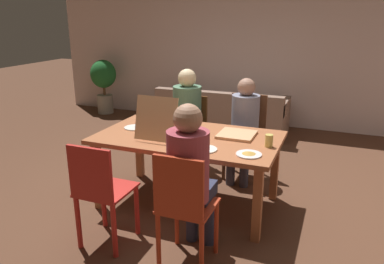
% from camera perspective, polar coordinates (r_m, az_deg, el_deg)
% --- Properties ---
extents(ground_plane, '(20.00, 20.00, 0.00)m').
position_cam_1_polar(ground_plane, '(3.97, -0.54, -10.63)').
color(ground_plane, brown).
extents(back_wall, '(7.81, 0.12, 2.65)m').
position_cam_1_polar(back_wall, '(6.62, 10.29, 12.51)').
color(back_wall, beige).
rests_on(back_wall, ground).
extents(dining_table, '(1.77, 1.01, 0.73)m').
position_cam_1_polar(dining_table, '(3.70, -0.57, -1.74)').
color(dining_table, '#A25B36').
rests_on(dining_table, ground).
extents(chair_0, '(0.41, 0.38, 0.89)m').
position_cam_1_polar(chair_0, '(4.73, -0.35, 0.86)').
color(chair_0, brown).
rests_on(chair_0, ground).
extents(person_0, '(0.34, 0.54, 1.25)m').
position_cam_1_polar(person_0, '(4.55, -0.99, 3.12)').
color(person_0, '#403348').
rests_on(person_0, ground).
extents(chair_1, '(0.40, 0.40, 0.94)m').
position_cam_1_polar(chair_1, '(2.81, -1.26, -10.96)').
color(chair_1, '#B0351C').
rests_on(chair_1, ground).
extents(person_1, '(0.31, 0.48, 1.27)m').
position_cam_1_polar(person_1, '(2.83, -0.23, -5.84)').
color(person_1, '#2C3047').
rests_on(person_1, ground).
extents(chair_2, '(0.44, 0.39, 0.97)m').
position_cam_1_polar(chair_2, '(4.49, 8.21, 0.07)').
color(chair_2, brown).
rests_on(chair_2, ground).
extents(person_2, '(0.32, 0.48, 1.18)m').
position_cam_1_polar(person_2, '(4.31, 7.86, 1.65)').
color(person_2, '#383848').
rests_on(person_2, ground).
extents(chair_3, '(0.40, 0.42, 0.92)m').
position_cam_1_polar(chair_3, '(3.16, -13.67, -8.73)').
color(chair_3, red).
rests_on(chair_3, ground).
extents(pizza_box_0, '(0.41, 0.51, 0.42)m').
position_cam_1_polar(pizza_box_0, '(3.67, -3.97, 0.31)').
color(pizza_box_0, tan).
rests_on(pizza_box_0, dining_table).
extents(pizza_box_1, '(0.34, 0.34, 0.03)m').
position_cam_1_polar(pizza_box_1, '(3.69, 6.80, -0.39)').
color(pizza_box_1, tan).
rests_on(pizza_box_1, dining_table).
extents(plate_0, '(0.21, 0.21, 0.01)m').
position_cam_1_polar(plate_0, '(3.96, -8.70, 0.67)').
color(plate_0, white).
rests_on(plate_0, dining_table).
extents(plate_1, '(0.22, 0.22, 0.03)m').
position_cam_1_polar(plate_1, '(3.21, 8.60, -3.30)').
color(plate_1, white).
rests_on(plate_1, dining_table).
extents(plate_2, '(0.22, 0.22, 0.01)m').
position_cam_1_polar(plate_2, '(3.30, 1.89, -2.62)').
color(plate_2, white).
rests_on(plate_2, dining_table).
extents(plate_3, '(0.24, 0.24, 0.03)m').
position_cam_1_polar(plate_3, '(4.19, -5.75, 1.76)').
color(plate_3, white).
rests_on(plate_3, dining_table).
extents(drinking_glass_0, '(0.08, 0.08, 0.10)m').
position_cam_1_polar(drinking_glass_0, '(4.05, 0.23, 1.95)').
color(drinking_glass_0, '#E7CA60').
rests_on(drinking_glass_0, dining_table).
extents(drinking_glass_1, '(0.07, 0.07, 0.11)m').
position_cam_1_polar(drinking_glass_1, '(3.43, 11.57, -1.29)').
color(drinking_glass_1, '#DAC45D').
rests_on(drinking_glass_1, dining_table).
extents(couch, '(2.06, 0.84, 0.72)m').
position_cam_1_polar(couch, '(6.19, 4.57, 2.46)').
color(couch, '#8A6C5B').
rests_on(couch, ground).
extents(potted_plant, '(0.48, 0.48, 1.03)m').
position_cam_1_polar(potted_plant, '(7.48, -13.23, 7.64)').
color(potted_plant, gray).
rests_on(potted_plant, ground).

